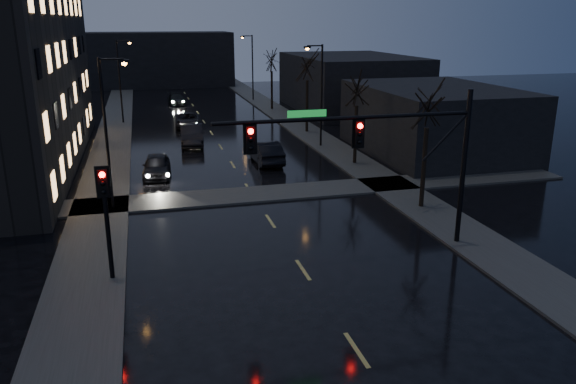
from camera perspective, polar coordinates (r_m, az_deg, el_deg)
sidewalk_left at (r=48.22m, az=-17.44°, el=4.67°), size 3.00×140.00×0.12m
sidewalk_right at (r=50.25m, az=2.35°, el=5.92°), size 3.00×140.00×0.12m
sidewalk_cross at (r=32.69m, az=-3.55°, el=-0.25°), size 40.00×3.00×0.12m
commercial_right_near at (r=44.34m, az=14.60°, el=7.09°), size 10.00×14.00×5.00m
commercial_right_far at (r=64.71m, az=6.33°, el=10.97°), size 12.00×18.00×6.00m
far_block at (r=90.38m, az=-13.06°, el=13.00°), size 22.00×10.00×8.00m
signal_mast at (r=23.79m, az=9.93°, el=4.90°), size 11.11×0.41×7.00m
signal_pole_left at (r=22.27m, az=-18.04°, el=-1.50°), size 0.35×0.41×4.53m
tree_near at (r=30.01m, az=14.16°, el=9.75°), size 3.52×3.52×8.08m
tree_mid_a at (r=39.07m, az=7.07°, el=11.15°), size 3.30×3.30×7.58m
tree_mid_b at (r=50.32m, az=1.99°, el=13.46°), size 3.74×3.74×8.59m
tree_far at (r=63.88m, az=-1.68°, el=13.74°), size 3.43×3.43×7.88m
streetlight_l_near at (r=30.61m, az=-17.70°, el=6.86°), size 1.53×0.28×8.00m
streetlight_l_far at (r=57.40m, az=-16.56°, el=11.40°), size 1.53×0.28×8.00m
streetlight_r_mid at (r=44.53m, az=3.17°, el=10.60°), size 1.53×0.28×8.00m
streetlight_r_far at (r=71.61m, az=-3.80°, el=13.05°), size 1.53×0.28×8.00m
oncoming_car_a at (r=37.45m, az=-13.21°, el=2.62°), size 2.04×4.34×1.43m
oncoming_car_b at (r=46.44m, az=-9.76°, el=5.72°), size 2.09×5.12×1.65m
oncoming_car_c at (r=54.54m, az=-10.16°, el=7.21°), size 2.59×5.02×1.35m
oncoming_car_d at (r=69.61m, az=-11.24°, el=9.24°), size 2.16×4.68×1.32m
lead_car at (r=39.97m, az=-2.28°, el=4.08°), size 1.78×4.87×1.60m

